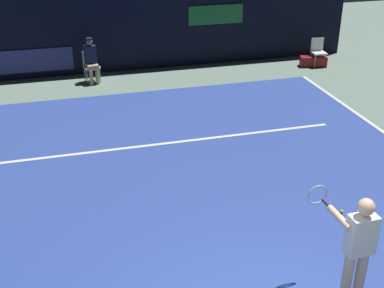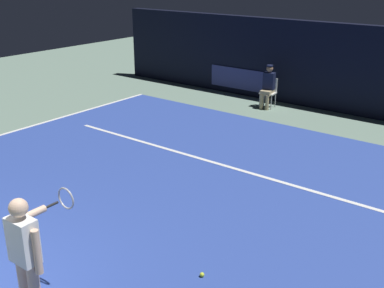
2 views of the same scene
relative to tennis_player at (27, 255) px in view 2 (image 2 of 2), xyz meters
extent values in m
plane|color=slate|center=(-1.46, 3.69, -0.99)|extent=(30.75, 30.75, 0.00)
cube|color=#2D479E|center=(-1.46, 3.69, -0.98)|extent=(10.55, 10.52, 0.01)
cube|color=white|center=(-6.68, 3.69, -0.97)|extent=(0.10, 10.52, 0.01)
cube|color=white|center=(-1.46, 5.53, -0.97)|extent=(8.23, 0.10, 0.01)
cube|color=black|center=(-1.46, 11.15, 0.31)|extent=(15.07, 0.30, 2.60)
cube|color=navy|center=(-4.09, 10.99, -0.44)|extent=(2.20, 0.04, 0.70)
cube|color=white|center=(0.00, -0.03, 0.21)|extent=(0.36, 0.23, 0.56)
sphere|color=beige|center=(0.00, -0.03, 0.63)|extent=(0.22, 0.22, 0.22)
cylinder|color=beige|center=(-0.20, 0.19, 0.36)|extent=(0.10, 0.50, 0.09)
cylinder|color=beige|center=(0.22, 0.00, 0.13)|extent=(0.09, 0.09, 0.56)
cylinder|color=black|center=(-0.21, 0.49, 0.36)|extent=(0.04, 0.30, 0.03)
torus|color=#B2B2B7|center=(-0.21, 0.77, 0.36)|extent=(0.30, 0.03, 0.30)
cube|color=white|center=(-2.51, 10.20, -0.53)|extent=(0.49, 0.45, 0.04)
cube|color=white|center=(-2.54, 10.40, -0.30)|extent=(0.42, 0.08, 0.42)
cylinder|color=#B2B2B7|center=(-2.68, 10.01, -0.76)|extent=(0.03, 0.03, 0.46)
cylinder|color=#B2B2B7|center=(-2.30, 10.06, -0.76)|extent=(0.03, 0.03, 0.46)
cylinder|color=#B2B2B7|center=(-2.72, 10.34, -0.76)|extent=(0.03, 0.03, 0.46)
cylinder|color=#B2B2B7|center=(-2.35, 10.39, -0.76)|extent=(0.03, 0.03, 0.46)
cube|color=tan|center=(-2.50, 10.12, -0.49)|extent=(0.37, 0.44, 0.14)
cylinder|color=tan|center=(-2.57, 9.93, -0.76)|extent=(0.11, 0.11, 0.46)
cylinder|color=tan|center=(-2.39, 9.95, -0.76)|extent=(0.11, 0.11, 0.46)
cube|color=#141933|center=(-2.52, 10.24, -0.16)|extent=(0.37, 0.26, 0.52)
sphere|color=#8C6647|center=(-2.52, 10.24, 0.22)|extent=(0.20, 0.20, 0.20)
cylinder|color=#141933|center=(-2.52, 10.24, 0.31)|extent=(0.19, 0.19, 0.04)
sphere|color=#CCE033|center=(1.06, 2.00, -0.94)|extent=(0.07, 0.07, 0.07)
camera|label=1|loc=(-3.46, -4.56, 4.12)|focal=47.73mm
camera|label=2|loc=(4.46, -2.61, 3.18)|focal=45.01mm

